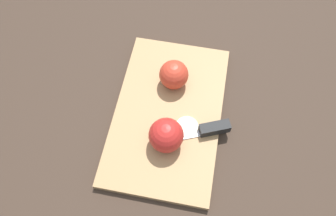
{
  "coord_description": "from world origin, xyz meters",
  "views": [
    {
      "loc": [
        0.32,
        0.12,
        0.7
      ],
      "look_at": [
        0.0,
        0.0,
        0.04
      ],
      "focal_mm": 35.0,
      "sensor_mm": 36.0,
      "label": 1
    }
  ],
  "objects": [
    {
      "name": "ground_plane",
      "position": [
        0.0,
        0.0,
        0.0
      ],
      "size": [
        4.0,
        4.0,
        0.0
      ],
      "primitive_type": "plane",
      "color": "#38281E"
    },
    {
      "name": "cutting_board",
      "position": [
        0.0,
        0.0,
        0.01
      ],
      "size": [
        0.44,
        0.31,
        0.02
      ],
      "color": "#A37A4C",
      "rests_on": "ground_plane"
    },
    {
      "name": "apple_half_left",
      "position": [
        -0.08,
        -0.02,
        0.05
      ],
      "size": [
        0.07,
        0.07,
        0.07
      ],
      "rotation": [
        0.0,
        0.0,
        2.52
      ],
      "color": "red",
      "rests_on": "cutting_board"
    },
    {
      "name": "apple_half_right",
      "position": [
        0.07,
        0.02,
        0.06
      ],
      "size": [
        0.08,
        0.08,
        0.08
      ],
      "rotation": [
        0.0,
        0.0,
        1.48
      ],
      "color": "red",
      "rests_on": "cutting_board"
    },
    {
      "name": "knife",
      "position": [
        0.01,
        0.11,
        0.03
      ],
      "size": [
        0.11,
        0.15,
        0.02
      ],
      "rotation": [
        0.0,
        0.0,
        -1.01
      ],
      "color": "silver",
      "rests_on": "cutting_board"
    },
    {
      "name": "apple_slice",
      "position": [
        0.02,
        0.05,
        0.02
      ],
      "size": [
        0.05,
        0.05,
        0.0
      ],
      "color": "beige",
      "rests_on": "cutting_board"
    }
  ]
}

